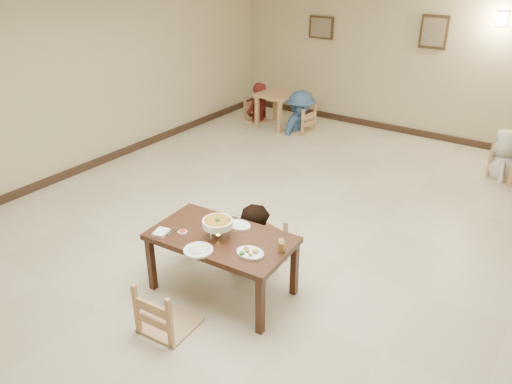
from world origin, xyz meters
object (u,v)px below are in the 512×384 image
Objects in this scene: drink_glass at (281,246)px; bg_diner_b at (301,91)px; bg_chair_lr at (300,107)px; main_table at (221,242)px; curry_warmer at (218,223)px; bg_diner_c at (510,130)px; chair_far at (262,225)px; bg_table_left at (277,100)px; main_diner at (254,205)px; bg_chair_rl at (505,150)px; chair_near at (166,283)px; bg_diner_a at (258,83)px; bg_chair_ll at (258,99)px.

drink_glass is 0.08× the size of bg_diner_b.
bg_diner_b is at bearing 97.03° from bg_chair_lr.
main_table is at bearing -158.64° from bg_diner_b.
curry_warmer is 0.22× the size of bg_diner_c.
bg_diner_c is (1.85, 4.28, 0.32)m from chair_far.
bg_table_left is (-2.51, 5.09, -0.28)m from curry_warmer.
curry_warmer is at bearing -63.80° from bg_table_left.
bg_diner_b is at bearing 128.89° from chair_far.
main_diner reaches higher than chair_far.
bg_chair_rl is at bearing -90.73° from bg_diner_b.
chair_near is at bearing -131.33° from drink_glass.
bg_diner_a is 1.06× the size of bg_diner_c.
drink_glass is 6.25m from bg_diner_a.
bg_chair_lr is (1.08, -0.05, 0.03)m from bg_chair_ll.
curry_warmer is (0.01, -0.66, 0.08)m from main_diner.
chair_far is 1.07× the size of bg_chair_rl.
bg_chair_rl is 3.86m from bg_diner_b.
main_diner reaches higher than bg_chair_lr.
bg_chair_rl is at bearing 99.84° from bg_diner_a.
main_table is 5.36m from bg_diner_c.
chair_near is (-0.09, -1.49, 0.04)m from chair_far.
main_table is at bearing -100.05° from chair_near.
bg_chair_ll is 0.58× the size of bg_diner_b.
main_diner is 1.62× the size of bg_chair_ll.
chair_near is at bearing -67.23° from bg_table_left.
chair_near is at bearing 25.09° from bg_chair_lr.
main_table is at bearing 151.24° from bg_chair_rl.
main_diner is at bearing 87.90° from main_table.
main_diner is 4.46× the size of curry_warmer.
main_table is 1.49× the size of bg_chair_lr.
curry_warmer is (0.07, 0.71, 0.34)m from chair_near.
curry_warmer is at bearing 108.41° from main_diner.
bg_chair_rl is (4.91, -0.10, -0.04)m from bg_chair_ll.
bg_chair_rl is 0.53× the size of bg_diner_a.
bg_chair_rl is 0.56× the size of bg_diner_c.
main_table is 1.58× the size of bg_chair_ll.
main_table is 4.35× the size of curry_warmer.
bg_diner_c reaches higher than chair_near.
bg_chair_rl is (1.94, 5.77, -0.08)m from chair_near.
chair_near is 6.59m from bg_diner_a.
bg_diner_c is (4.91, -0.10, 0.31)m from bg_chair_ll.
chair_near is 7.77× the size of drink_glass.
curry_warmer is at bearing -129.46° from bg_chair_ll.
chair_far is 0.60× the size of bg_diner_c.
bg_diner_c is (1.86, 5.02, 0.18)m from main_table.
bg_diner_a is at bearing -38.20° from main_diner.
bg_table_left is at bearing 81.09° from bg_chair_rl.
bg_table_left is at bearing 91.86° from bg_diner_b.
bg_chair_rl is at bearing 80.85° from chair_far.
bg_diner_a is (-3.72, 5.02, 0.08)m from drink_glass.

